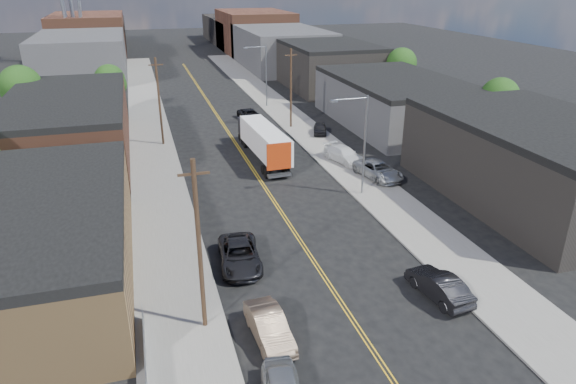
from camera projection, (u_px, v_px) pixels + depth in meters
ground at (214, 110)px, 75.15m from camera, size 260.00×260.00×0.00m
centerline at (233, 139)px, 61.89m from camera, size 0.32×120.00×0.01m
sidewalk_left at (152, 145)px, 59.39m from camera, size 5.00×140.00×0.15m
sidewalk_right at (308, 132)px, 64.33m from camera, size 5.00×140.00×0.15m
warehouse_tan at (29, 241)px, 32.26m from camera, size 12.00×22.00×5.60m
warehouse_brown at (68, 126)px, 55.05m from camera, size 12.00×26.00×6.60m
industrial_right_a at (537, 160)px, 44.12m from camera, size 14.00×22.00×7.10m
industrial_right_b at (396, 101)px, 67.30m from camera, size 14.00×24.00×6.10m
industrial_right_c at (327, 65)px, 89.99m from camera, size 14.00×22.00×7.60m
skyline_left_a at (82, 55)px, 99.33m from camera, size 16.00×30.00×8.00m
skyline_right_a at (281, 48)px, 109.72m from camera, size 16.00×30.00×8.00m
skyline_left_b at (89, 36)px, 121.04m from camera, size 16.00×26.00×10.00m
skyline_right_b at (254, 32)px, 131.43m from camera, size 16.00×26.00×10.00m
skyline_left_c at (95, 34)px, 139.30m from camera, size 16.00×40.00×7.00m
skyline_right_c at (239, 30)px, 149.69m from camera, size 16.00×40.00×7.00m
streetlight_near at (361, 138)px, 44.11m from camera, size 3.39×0.25×9.00m
streetlight_far at (264, 71)px, 75.05m from camera, size 3.39×0.25×9.00m
utility_pole_left_near at (199, 246)px, 26.82m from camera, size 1.60×0.26×10.00m
utility_pole_left_far at (159, 101)px, 57.76m from camera, size 1.60×0.26×10.00m
utility_pole_right at (291, 88)px, 64.67m from camera, size 1.60×0.26×10.00m
tree_left_mid at (22, 89)px, 62.38m from camera, size 5.10×5.04×8.37m
tree_left_far at (110, 82)px, 71.52m from camera, size 4.35×4.20×6.97m
tree_right_near at (500, 100)px, 59.84m from camera, size 4.60×4.48×7.44m
tree_right_far at (402, 65)px, 80.94m from camera, size 4.85×4.76×7.91m
semi_truck at (262, 139)px, 54.87m from camera, size 2.99×14.33×3.72m
car_left_b at (269, 327)px, 27.58m from camera, size 1.95×4.84×1.56m
car_left_c at (240, 255)px, 34.65m from camera, size 3.17×5.96×1.60m
car_right_oncoming at (439, 286)px, 31.22m from camera, size 2.27×5.01×1.59m
car_right_lot_a at (378, 170)px, 49.35m from camera, size 3.67×6.11×1.59m
car_right_lot_b at (344, 154)px, 53.75m from camera, size 3.59×5.71×1.54m
car_right_lot_c at (320, 129)px, 63.29m from camera, size 2.71×4.14×1.31m
car_ahead_truck at (250, 115)px, 69.91m from camera, size 3.04×5.39×1.42m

